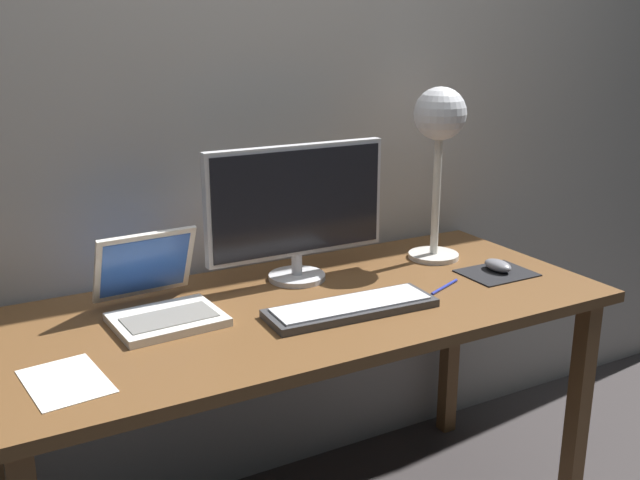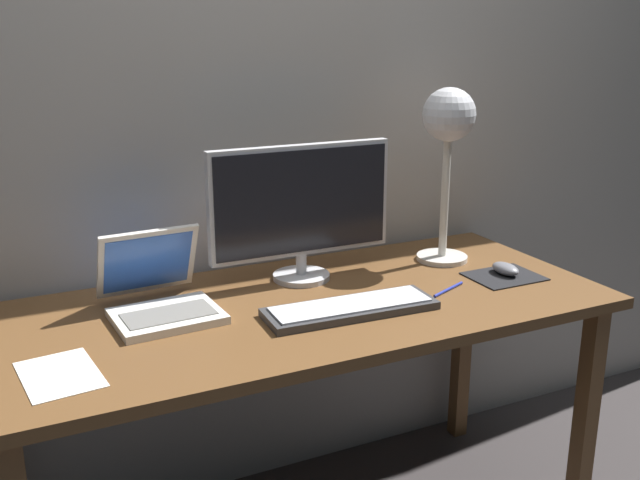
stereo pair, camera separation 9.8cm
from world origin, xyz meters
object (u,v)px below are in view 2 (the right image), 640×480
object	(u,v)px
mouse	(505,269)
pen	(448,289)
keyboard_main	(351,308)
monitor	(301,206)
desk_lamp	(448,131)
laptop	(158,290)

from	to	relation	value
mouse	pen	xyz separation A→B (m)	(-0.22, -0.03, -0.02)
keyboard_main	pen	size ratio (longest dim) A/B	3.19
monitor	desk_lamp	bearing A→B (deg)	-3.60
monitor	keyboard_main	xyz separation A→B (m)	(0.01, -0.28, -0.20)
laptop	desk_lamp	distance (m)	0.95
monitor	desk_lamp	size ratio (longest dim) A/B	1.02
keyboard_main	mouse	xyz separation A→B (m)	(0.53, 0.06, 0.01)
keyboard_main	laptop	bearing A→B (deg)	153.08
desk_lamp	monitor	bearing A→B (deg)	176.40
keyboard_main	mouse	size ratio (longest dim) A/B	4.65
desk_lamp	pen	size ratio (longest dim) A/B	3.73
desk_lamp	mouse	distance (m)	0.43
mouse	pen	world-z (taller)	mouse
keyboard_main	desk_lamp	bearing A→B (deg)	29.21
mouse	pen	size ratio (longest dim) A/B	0.69
monitor	mouse	distance (m)	0.62
monitor	keyboard_main	bearing A→B (deg)	-88.52
monitor	mouse	world-z (taller)	monitor
laptop	mouse	size ratio (longest dim) A/B	3.17
monitor	desk_lamp	world-z (taller)	desk_lamp
monitor	pen	world-z (taller)	monitor
monitor	desk_lamp	xyz separation A→B (m)	(0.46, -0.03, 0.18)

